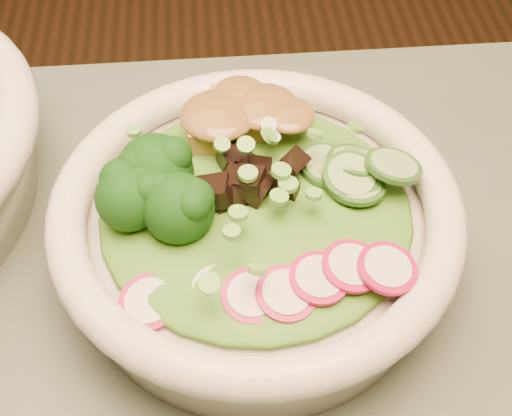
{
  "coord_description": "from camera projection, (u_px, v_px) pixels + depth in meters",
  "views": [
    {
      "loc": [
        -0.1,
        -0.08,
        1.12
      ],
      "look_at": [
        -0.07,
        0.19,
        0.8
      ],
      "focal_mm": 50.0,
      "sensor_mm": 36.0,
      "label": 1
    }
  ],
  "objects": [
    {
      "name": "salad_bowl",
      "position": [
        256.0,
        228.0,
        0.43
      ],
      "size": [
        0.24,
        0.24,
        0.07
      ],
      "rotation": [
        0.0,
        0.0,
        0.01
      ],
      "color": "silver",
      "rests_on": "dining_table"
    },
    {
      "name": "lettuce_bed",
      "position": [
        256.0,
        207.0,
        0.41
      ],
      "size": [
        0.18,
        0.18,
        0.02
      ],
      "primitive_type": "ellipsoid",
      "color": "#245812",
      "rests_on": "salad_bowl"
    },
    {
      "name": "broccoli_florets",
      "position": [
        158.0,
        210.0,
        0.39
      ],
      "size": [
        0.07,
        0.06,
        0.04
      ],
      "primitive_type": null,
      "rotation": [
        0.0,
        0.0,
        0.01
      ],
      "color": "black",
      "rests_on": "salad_bowl"
    },
    {
      "name": "radish_slices",
      "position": [
        285.0,
        286.0,
        0.37
      ],
      "size": [
        0.1,
        0.04,
        0.02
      ],
      "primitive_type": null,
      "rotation": [
        0.0,
        0.0,
        0.01
      ],
      "color": "#A10C3F",
      "rests_on": "salad_bowl"
    },
    {
      "name": "cucumber_slices",
      "position": [
        355.0,
        181.0,
        0.41
      ],
      "size": [
        0.06,
        0.06,
        0.03
      ],
      "primitive_type": null,
      "rotation": [
        0.0,
        0.0,
        0.01
      ],
      "color": "#93B665",
      "rests_on": "salad_bowl"
    },
    {
      "name": "mushroom_heap",
      "position": [
        252.0,
        179.0,
        0.41
      ],
      "size": [
        0.06,
        0.06,
        0.04
      ],
      "primitive_type": null,
      "rotation": [
        0.0,
        0.0,
        0.01
      ],
      "color": "black",
      "rests_on": "salad_bowl"
    },
    {
      "name": "tofu_cubes",
      "position": [
        239.0,
        128.0,
        0.44
      ],
      "size": [
        0.08,
        0.05,
        0.03
      ],
      "primitive_type": null,
      "rotation": [
        0.0,
        0.0,
        0.01
      ],
      "color": "#A96F38",
      "rests_on": "salad_bowl"
    },
    {
      "name": "peanut_sauce",
      "position": [
        239.0,
        114.0,
        0.43
      ],
      "size": [
        0.06,
        0.05,
        0.01
      ],
      "primitive_type": "ellipsoid",
      "color": "brown",
      "rests_on": "tofu_cubes"
    },
    {
      "name": "scallion_garnish",
      "position": [
        256.0,
        182.0,
        0.39
      ],
      "size": [
        0.17,
        0.17,
        0.02
      ],
      "primitive_type": null,
      "color": "#61A93B",
      "rests_on": "salad_bowl"
    }
  ]
}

